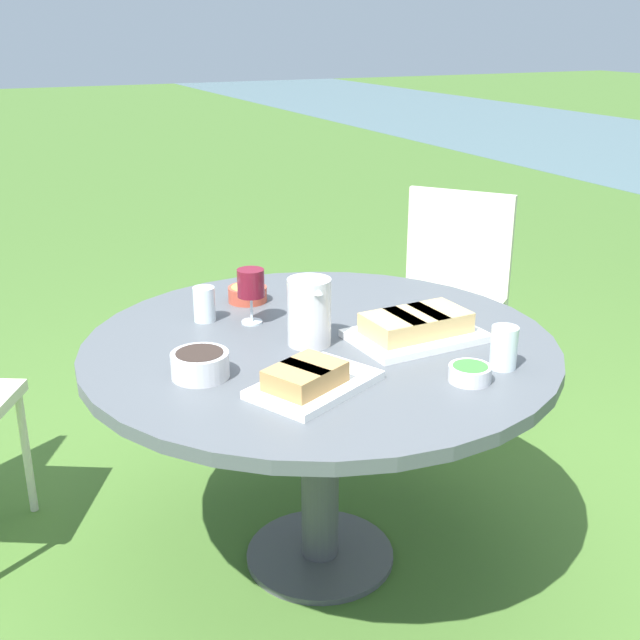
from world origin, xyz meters
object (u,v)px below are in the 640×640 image
at_px(water_pitcher, 309,312).
at_px(wine_glass, 251,285).
at_px(chair_near_left, 449,285).
at_px(dining_table, 320,371).

relative_size(water_pitcher, wine_glass, 1.14).
bearing_deg(chair_near_left, wine_glass, -62.83).
distance_m(chair_near_left, water_pitcher, 1.26).
xyz_separation_m(water_pitcher, wine_glass, (-0.22, -0.08, 0.02)).
bearing_deg(dining_table, water_pitcher, -75.91).
xyz_separation_m(dining_table, chair_near_left, (-0.75, 0.93, -0.09)).
height_order(chair_near_left, water_pitcher, water_pitcher).
distance_m(dining_table, water_pitcher, 0.19).
relative_size(dining_table, water_pitcher, 7.06).
bearing_deg(wine_glass, dining_table, 29.93).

